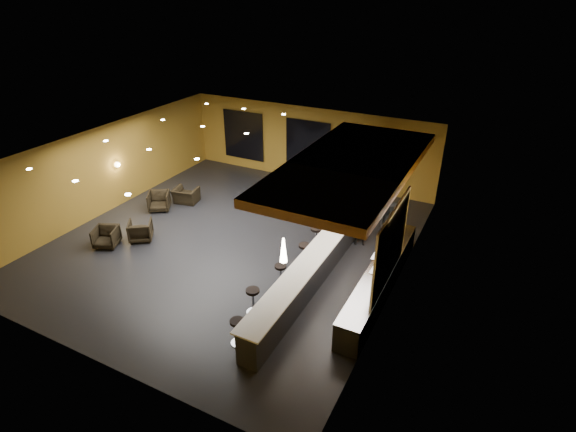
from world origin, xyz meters
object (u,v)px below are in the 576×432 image
at_px(staff_a, 361,226).
at_px(armchair_d, 186,195).
at_px(bar_counter, 313,270).
at_px(armchair_b, 141,230).
at_px(armchair_c, 159,201).
at_px(bar_stool_5, 333,220).
at_px(prep_counter, 380,280).
at_px(pendant_0, 283,250).
at_px(staff_c, 393,225).
at_px(armchair_a, 106,237).
at_px(pendant_2, 350,181).
at_px(bar_stool_2, 281,273).
at_px(bar_stool_3, 304,252).
at_px(staff_b, 388,224).
at_px(bar_stool_0, 237,329).
at_px(column, 363,181).
at_px(bar_stool_1, 253,298).
at_px(pendant_1, 322,211).
at_px(bar_stool_4, 316,235).

xyz_separation_m(staff_a, armchair_d, (-7.81, -0.09, -0.44)).
height_order(bar_counter, armchair_b, bar_counter).
bearing_deg(bar_counter, armchair_c, 167.19).
bearing_deg(bar_stool_5, armchair_d, -176.39).
height_order(prep_counter, pendant_0, pendant_0).
bearing_deg(staff_c, armchair_a, -140.68).
height_order(pendant_2, armchair_d, pendant_2).
bearing_deg(staff_c, prep_counter, -69.54).
bearing_deg(pendant_2, bar_stool_2, -103.21).
relative_size(staff_a, armchair_a, 1.88).
bearing_deg(bar_stool_3, bar_stool_2, -96.67).
relative_size(bar_counter, staff_c, 4.57).
bearing_deg(staff_c, bar_stool_3, -119.71).
bearing_deg(armchair_b, staff_c, 168.67).
height_order(pendant_2, staff_b, pendant_2).
relative_size(bar_counter, bar_stool_0, 10.31).
distance_m(armchair_a, armchair_d, 4.18).
height_order(staff_b, armchair_c, staff_b).
xyz_separation_m(column, armchair_c, (-7.81, -2.82, -1.36)).
bearing_deg(bar_stool_3, armchair_c, 172.15).
bearing_deg(bar_stool_0, bar_stool_2, 93.72).
height_order(prep_counter, bar_stool_1, prep_counter).
xyz_separation_m(prep_counter, armchair_c, (-9.81, 1.28, -0.04)).
height_order(column, armchair_d, column).
distance_m(armchair_d, bar_stool_2, 7.28).
bearing_deg(column, bar_stool_1, -97.99).
distance_m(pendant_0, staff_c, 5.75).
relative_size(pendant_1, bar_stool_3, 0.88).
bearing_deg(column, staff_a, -71.74).
height_order(staff_b, bar_stool_0, staff_b).
bearing_deg(staff_a, bar_stool_3, -144.73).
height_order(staff_a, armchair_b, staff_a).
distance_m(armchair_c, bar_stool_5, 7.30).
relative_size(pendant_0, armchair_a, 0.86).
distance_m(bar_counter, bar_stool_0, 3.41).
height_order(armchair_b, armchair_d, armchair_b).
xyz_separation_m(staff_a, bar_stool_3, (-1.23, -2.14, -0.25)).
distance_m(pendant_1, staff_c, 3.56).
bearing_deg(bar_stool_4, pendant_1, -62.26).
bearing_deg(pendant_2, armchair_d, -178.78).
distance_m(pendant_2, armchair_c, 8.14).
bearing_deg(bar_stool_4, bar_stool_5, 86.39).
bearing_deg(bar_stool_0, pendant_1, 80.19).
bearing_deg(pendant_1, column, 90.00).
bearing_deg(bar_stool_0, bar_counter, 78.75).
distance_m(staff_a, bar_stool_4, 1.66).
distance_m(pendant_2, armchair_d, 7.54).
distance_m(staff_c, bar_stool_2, 4.63).
distance_m(column, pendant_1, 4.14).
relative_size(staff_b, armchair_d, 1.65).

